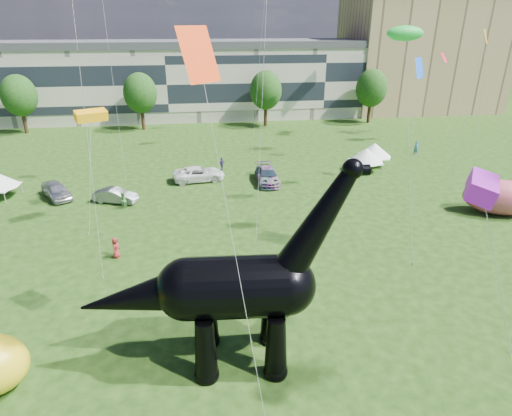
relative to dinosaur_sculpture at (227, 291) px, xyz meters
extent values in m
plane|color=#16330C|center=(2.25, 0.05, -4.26)|extent=(220.00, 220.00, 0.00)
cube|color=beige|center=(-5.75, 62.05, 1.74)|extent=(78.00, 11.00, 12.00)
cube|color=tan|center=(42.25, 65.05, 6.74)|extent=(28.00, 18.00, 22.00)
cylinder|color=#382314|center=(-27.75, 53.05, -2.66)|extent=(0.56, 0.56, 3.20)
ellipsoid|color=#14380F|center=(-27.75, 53.05, 2.06)|extent=(5.20, 5.20, 6.24)
cylinder|color=#382314|center=(-9.75, 53.05, -2.66)|extent=(0.56, 0.56, 3.20)
ellipsoid|color=#14380F|center=(-9.75, 53.05, 2.06)|extent=(5.20, 5.20, 6.24)
cylinder|color=#382314|center=(10.25, 53.05, -2.66)|extent=(0.56, 0.56, 3.20)
ellipsoid|color=#14380F|center=(10.25, 53.05, 2.06)|extent=(5.20, 5.20, 6.24)
cylinder|color=#382314|center=(28.25, 53.05, -2.66)|extent=(0.56, 0.56, 3.20)
ellipsoid|color=#14380F|center=(28.25, 53.05, 2.06)|extent=(5.20, 5.20, 6.24)
cone|color=black|center=(-1.19, -1.18, -2.55)|extent=(1.26, 1.26, 3.43)
sphere|color=black|center=(-1.19, -1.18, -4.06)|extent=(1.26, 1.26, 1.26)
cone|color=black|center=(-1.01, 1.33, -2.55)|extent=(1.26, 1.26, 3.43)
sphere|color=black|center=(-1.01, 1.33, -4.06)|extent=(1.26, 1.26, 1.26)
cone|color=black|center=(2.23, -1.41, -2.55)|extent=(1.26, 1.26, 3.43)
sphere|color=black|center=(2.23, -1.41, -4.06)|extent=(1.26, 1.26, 1.26)
cone|color=black|center=(2.40, 1.09, -2.55)|extent=(1.26, 1.26, 3.43)
sphere|color=black|center=(2.40, 1.09, -4.06)|extent=(1.26, 1.26, 1.26)
cylinder|color=black|center=(0.49, -0.03, 0.19)|extent=(5.00, 3.41, 3.08)
sphere|color=black|center=(-1.90, 0.13, 0.19)|extent=(3.08, 3.08, 3.08)
sphere|color=black|center=(2.89, -0.20, 0.19)|extent=(2.97, 2.97, 2.97)
cone|color=black|center=(4.28, -0.30, 3.50)|extent=(4.41, 2.01, 6.05)
sphere|color=black|center=(5.67, -0.39, 6.12)|extent=(0.96, 0.96, 0.96)
cylinder|color=black|center=(6.01, -0.42, 6.06)|extent=(0.83, 0.56, 0.50)
cone|color=black|center=(-4.25, 0.30, -0.19)|extent=(6.19, 2.81, 3.35)
imported|color=#B7B6BB|center=(-15.33, 24.42, -3.44)|extent=(4.18, 5.08, 1.63)
imported|color=slate|center=(-9.31, 22.47, -3.56)|extent=(4.50, 2.79, 1.40)
imported|color=white|center=(-1.18, 27.57, -3.48)|extent=(5.92, 3.27, 1.57)
imported|color=#595960|center=(6.21, 25.98, -3.45)|extent=(2.27, 5.58, 1.62)
cube|color=white|center=(18.22, 28.28, -3.13)|extent=(3.39, 3.39, 0.12)
cone|color=white|center=(18.22, 28.28, -2.30)|extent=(4.29, 4.29, 1.55)
cylinder|color=#999999|center=(16.93, 26.70, -3.69)|extent=(0.06, 0.06, 1.13)
cylinder|color=#999999|center=(19.80, 26.98, -3.69)|extent=(0.06, 0.06, 1.13)
cylinder|color=#999999|center=(16.64, 29.57, -3.69)|extent=(0.06, 0.06, 1.13)
cylinder|color=#999999|center=(19.52, 29.86, -3.69)|extent=(0.06, 0.06, 1.13)
cube|color=white|center=(19.98, 30.19, -3.10)|extent=(3.56, 3.56, 0.13)
cone|color=white|center=(19.98, 30.19, -2.26)|extent=(4.51, 4.51, 1.58)
cylinder|color=#999999|center=(18.32, 28.94, -3.68)|extent=(0.06, 0.06, 1.16)
cylinder|color=#999999|center=(21.24, 28.53, -3.68)|extent=(0.06, 0.06, 1.16)
cylinder|color=#999999|center=(18.73, 31.86, -3.68)|extent=(0.06, 0.06, 1.16)
cylinder|color=#999999|center=(21.65, 31.45, -3.68)|extent=(0.06, 0.06, 1.16)
cylinder|color=#999999|center=(-19.87, 23.59, -3.70)|extent=(0.06, 0.06, 1.12)
cylinder|color=#999999|center=(-19.28, 26.39, -3.70)|extent=(0.06, 0.06, 1.12)
ellipsoid|color=#CF5064|center=(25.90, 15.05, -2.65)|extent=(7.21, 5.57, 3.23)
imported|color=#49923A|center=(-8.37, 20.87, -3.46)|extent=(0.81, 0.92, 1.60)
imported|color=#473374|center=(1.56, 30.85, -3.48)|extent=(0.90, 0.92, 1.56)
imported|color=navy|center=(5.41, 5.46, -3.47)|extent=(0.69, 0.66, 1.58)
imported|color=maroon|center=(-7.54, 11.59, -3.45)|extent=(0.74, 0.92, 1.63)
imported|color=teal|center=(27.24, 33.64, -3.33)|extent=(0.69, 0.47, 1.86)
ellipsoid|color=green|center=(14.43, 14.50, 11.20)|extent=(2.48, 3.05, 1.09)
plane|color=red|center=(-0.79, -0.91, 10.96)|extent=(2.05, 1.89, 1.94)
plane|color=#F5A614|center=(24.79, 20.24, 10.76)|extent=(1.12, 1.27, 1.20)
plane|color=blue|center=(30.13, 41.41, 5.91)|extent=(2.66, 2.31, 2.75)
cube|color=purple|center=(10.19, -2.85, 5.97)|extent=(2.32, 2.63, 0.97)
plane|color=#F21035|center=(33.53, 41.35, 7.24)|extent=(1.63, 1.62, 1.22)
cube|color=#F4A00C|center=(-9.67, 19.31, 4.88)|extent=(2.77, 2.22, 0.98)
camera|label=1|loc=(-0.93, -17.47, 12.13)|focal=30.00mm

